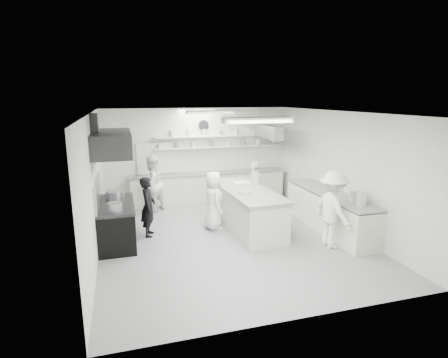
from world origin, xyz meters
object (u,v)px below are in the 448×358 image
object	(u,v)px
stove	(117,224)
prep_island	(247,210)
right_counter	(329,212)
cook_stove	(148,207)
back_counter	(209,187)
cook_back	(152,184)

from	to	relation	value
stove	prep_island	size ratio (longest dim) A/B	0.66
right_counter	prep_island	bearing A→B (deg)	163.73
stove	cook_stove	world-z (taller)	cook_stove
prep_island	back_counter	bearing A→B (deg)	93.34
cook_stove	cook_back	world-z (taller)	cook_back
cook_back	cook_stove	bearing A→B (deg)	44.03
right_counter	cook_stove	size ratio (longest dim) A/B	2.23
cook_stove	cook_back	size ratio (longest dim) A/B	0.88
right_counter	cook_back	world-z (taller)	cook_back
back_counter	cook_stove	world-z (taller)	cook_stove
cook_back	stove	bearing A→B (deg)	26.85
prep_island	cook_stove	size ratio (longest dim) A/B	1.85
back_counter	right_counter	world-z (taller)	right_counter
stove	back_counter	distance (m)	4.03
back_counter	prep_island	distance (m)	2.82
stove	cook_back	xyz separation A→B (m)	(1.01, 2.18, 0.39)
right_counter	cook_back	distance (m)	5.08
prep_island	cook_back	xyz separation A→B (m)	(-2.20, 2.19, 0.34)
cook_stove	stove	bearing A→B (deg)	118.59
right_counter	prep_island	xyz separation A→B (m)	(-2.03, 0.59, 0.03)
right_counter	cook_stove	xyz separation A→B (m)	(-4.50, 0.84, 0.27)
back_counter	prep_island	xyz separation A→B (m)	(0.32, -2.81, 0.04)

